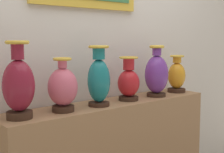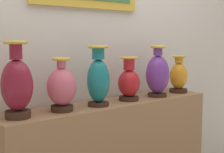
{
  "view_description": "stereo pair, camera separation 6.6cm",
  "coord_description": "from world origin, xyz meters",
  "px_view_note": "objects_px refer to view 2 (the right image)",
  "views": [
    {
      "loc": [
        -1.48,
        -1.75,
        1.36
      ],
      "look_at": [
        0.0,
        0.0,
        1.1
      ],
      "focal_mm": 51.57,
      "sensor_mm": 36.0,
      "label": 1
    },
    {
      "loc": [
        -1.43,
        -1.79,
        1.36
      ],
      "look_at": [
        0.0,
        0.0,
        1.1
      ],
      "focal_mm": 51.57,
      "sensor_mm": 36.0,
      "label": 2
    }
  ],
  "objects_px": {
    "vase_rose": "(62,87)",
    "vase_amber": "(179,76)",
    "vase_burgundy": "(17,85)",
    "vase_violet": "(158,74)",
    "vase_crimson": "(129,82)",
    "vase_teal": "(98,79)"
  },
  "relations": [
    {
      "from": "vase_rose",
      "to": "vase_amber",
      "type": "xyz_separation_m",
      "value": [
        1.15,
        0.02,
        -0.01
      ]
    },
    {
      "from": "vase_burgundy",
      "to": "vase_violet",
      "type": "xyz_separation_m",
      "value": [
        1.15,
        -0.01,
        -0.01
      ]
    },
    {
      "from": "vase_teal",
      "to": "vase_violet",
      "type": "bearing_deg",
      "value": -0.05
    },
    {
      "from": "vase_rose",
      "to": "vase_teal",
      "type": "xyz_separation_m",
      "value": [
        0.28,
        -0.01,
        0.03
      ]
    },
    {
      "from": "vase_teal",
      "to": "vase_violet",
      "type": "xyz_separation_m",
      "value": [
        0.58,
        -0.0,
        -0.01
      ]
    },
    {
      "from": "vase_crimson",
      "to": "vase_amber",
      "type": "distance_m",
      "value": 0.58
    },
    {
      "from": "vase_burgundy",
      "to": "vase_crimson",
      "type": "bearing_deg",
      "value": 0.3
    },
    {
      "from": "vase_amber",
      "to": "vase_violet",
      "type": "bearing_deg",
      "value": -174.3
    },
    {
      "from": "vase_teal",
      "to": "vase_crimson",
      "type": "relative_size",
      "value": 1.26
    },
    {
      "from": "vase_teal",
      "to": "vase_violet",
      "type": "height_order",
      "value": "vase_teal"
    },
    {
      "from": "vase_rose",
      "to": "vase_violet",
      "type": "bearing_deg",
      "value": -0.78
    },
    {
      "from": "vase_violet",
      "to": "vase_burgundy",
      "type": "bearing_deg",
      "value": 179.31
    },
    {
      "from": "vase_burgundy",
      "to": "vase_crimson",
      "type": "height_order",
      "value": "vase_burgundy"
    },
    {
      "from": "vase_teal",
      "to": "vase_crimson",
      "type": "height_order",
      "value": "vase_teal"
    },
    {
      "from": "vase_rose",
      "to": "vase_teal",
      "type": "relative_size",
      "value": 0.83
    },
    {
      "from": "vase_teal",
      "to": "vase_crimson",
      "type": "distance_m",
      "value": 0.3
    },
    {
      "from": "vase_burgundy",
      "to": "vase_amber",
      "type": "relative_size",
      "value": 1.4
    },
    {
      "from": "vase_crimson",
      "to": "vase_violet",
      "type": "height_order",
      "value": "vase_violet"
    },
    {
      "from": "vase_crimson",
      "to": "vase_burgundy",
      "type": "bearing_deg",
      "value": -179.7
    },
    {
      "from": "vase_burgundy",
      "to": "vase_violet",
      "type": "height_order",
      "value": "vase_burgundy"
    },
    {
      "from": "vase_crimson",
      "to": "vase_amber",
      "type": "height_order",
      "value": "vase_crimson"
    },
    {
      "from": "vase_rose",
      "to": "vase_teal",
      "type": "height_order",
      "value": "vase_teal"
    }
  ]
}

